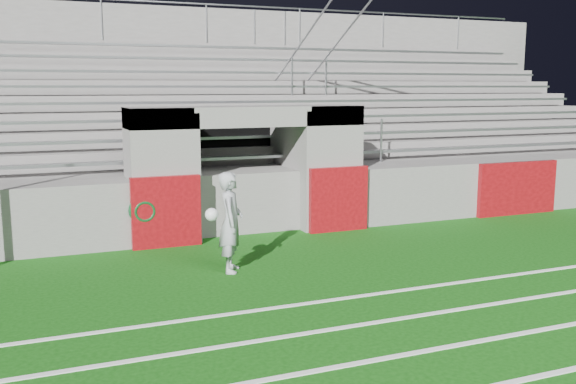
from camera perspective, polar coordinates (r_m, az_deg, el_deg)
name	(u,v)px	position (r m, az deg, el deg)	size (l,w,h in m)	color
ground	(319,279)	(10.19, 2.81, -7.72)	(90.00, 90.00, 0.00)	#0E460B
stadium_structure	(194,143)	(17.36, -8.35, 4.31)	(26.00, 8.48, 5.42)	slate
goalkeeper_with_ball	(231,222)	(10.43, -5.13, -2.67)	(0.75, 0.70, 1.64)	#A0A3A9
hose_coil	(144,210)	(12.13, -12.64, -1.60)	(0.58, 0.14, 0.58)	#0B3A1B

